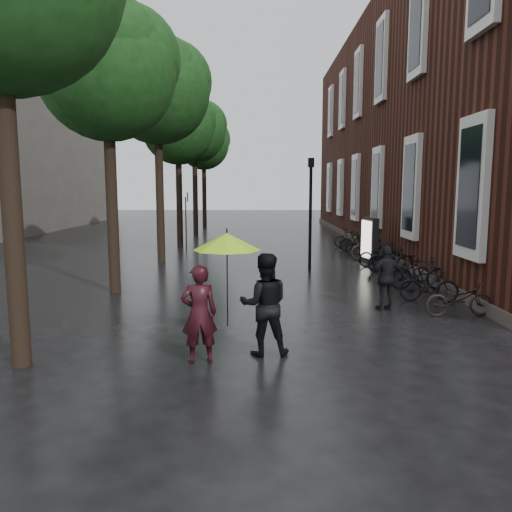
{
  "coord_description": "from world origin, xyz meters",
  "views": [
    {
      "loc": [
        -0.0,
        -7.14,
        3.01
      ],
      "look_at": [
        -0.03,
        5.61,
        1.25
      ],
      "focal_mm": 35.0,
      "sensor_mm": 36.0,
      "label": 1
    }
  ],
  "objects_px": {
    "person_burgundy": "(199,314)",
    "lamp_post": "(311,203)",
    "pedestrian_walking": "(386,278)",
    "ad_lightbox": "(369,240)",
    "person_black": "(264,304)",
    "parked_bicycles": "(385,257)"
  },
  "relations": [
    {
      "from": "person_black",
      "to": "pedestrian_walking",
      "type": "xyz_separation_m",
      "value": [
        3.04,
        3.3,
        -0.12
      ]
    },
    {
      "from": "pedestrian_walking",
      "to": "ad_lightbox",
      "type": "distance_m",
      "value": 7.85
    },
    {
      "from": "parked_bicycles",
      "to": "lamp_post",
      "type": "relative_size",
      "value": 3.43
    },
    {
      "from": "person_burgundy",
      "to": "pedestrian_walking",
      "type": "height_order",
      "value": "person_burgundy"
    },
    {
      "from": "person_burgundy",
      "to": "parked_bicycles",
      "type": "distance_m",
      "value": 11.33
    },
    {
      "from": "person_burgundy",
      "to": "pedestrian_walking",
      "type": "relative_size",
      "value": 1.07
    },
    {
      "from": "person_black",
      "to": "parked_bicycles",
      "type": "xyz_separation_m",
      "value": [
        4.58,
        9.39,
        -0.46
      ]
    },
    {
      "from": "person_burgundy",
      "to": "person_black",
      "type": "height_order",
      "value": "person_black"
    },
    {
      "from": "person_black",
      "to": "pedestrian_walking",
      "type": "height_order",
      "value": "person_black"
    },
    {
      "from": "parked_bicycles",
      "to": "lamp_post",
      "type": "xyz_separation_m",
      "value": [
        -2.78,
        -0.07,
        1.99
      ]
    },
    {
      "from": "person_black",
      "to": "parked_bicycles",
      "type": "height_order",
      "value": "person_black"
    },
    {
      "from": "person_burgundy",
      "to": "ad_lightbox",
      "type": "distance_m",
      "value": 12.68
    },
    {
      "from": "person_burgundy",
      "to": "lamp_post",
      "type": "bearing_deg",
      "value": -119.44
    },
    {
      "from": "person_burgundy",
      "to": "person_black",
      "type": "bearing_deg",
      "value": -173.41
    },
    {
      "from": "pedestrian_walking",
      "to": "ad_lightbox",
      "type": "height_order",
      "value": "ad_lightbox"
    },
    {
      "from": "person_black",
      "to": "ad_lightbox",
      "type": "height_order",
      "value": "person_black"
    },
    {
      "from": "parked_bicycles",
      "to": "lamp_post",
      "type": "distance_m",
      "value": 3.42
    },
    {
      "from": "lamp_post",
      "to": "ad_lightbox",
      "type": "bearing_deg",
      "value": 33.9
    },
    {
      "from": "person_black",
      "to": "lamp_post",
      "type": "relative_size",
      "value": 0.46
    },
    {
      "from": "lamp_post",
      "to": "person_burgundy",
      "type": "bearing_deg",
      "value": -106.76
    },
    {
      "from": "lamp_post",
      "to": "pedestrian_walking",
      "type": "bearing_deg",
      "value": -78.32
    },
    {
      "from": "pedestrian_walking",
      "to": "person_burgundy",
      "type": "bearing_deg",
      "value": 27.59
    }
  ]
}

